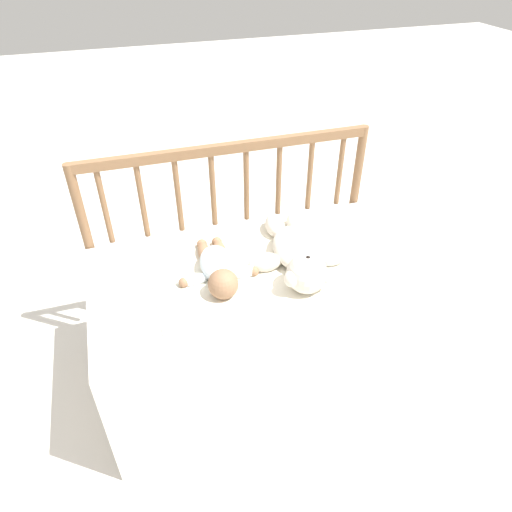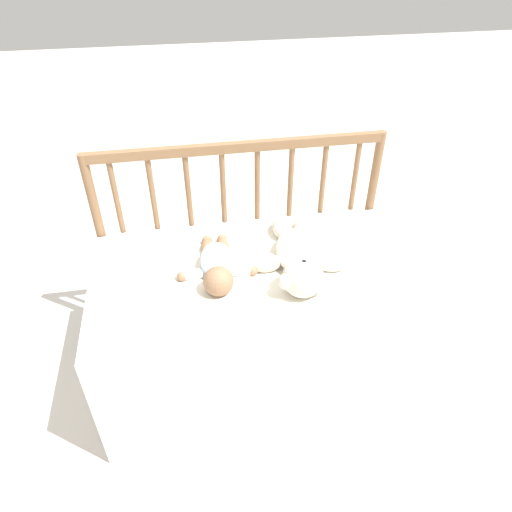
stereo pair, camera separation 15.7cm
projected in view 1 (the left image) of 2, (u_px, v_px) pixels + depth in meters
name	position (u px, v px, depth m)	size (l,w,h in m)	color
ground_plane	(257.00, 367.00, 1.91)	(12.00, 12.00, 0.00)	silver
crib_mattress	(257.00, 323.00, 1.76)	(1.15, 0.64, 0.51)	white
crib_rail	(230.00, 204.00, 1.81)	(1.15, 0.04, 0.85)	brown
blanket	(264.00, 264.00, 1.63)	(0.79, 0.54, 0.01)	silver
teddy_bear	(297.00, 253.00, 1.60)	(0.36, 0.48, 0.14)	silver
baby	(218.00, 268.00, 1.55)	(0.29, 0.35, 0.10)	white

